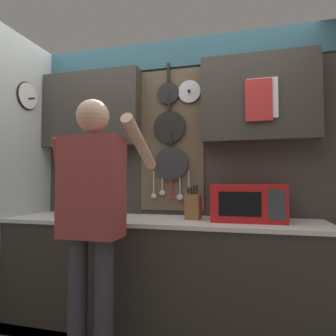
% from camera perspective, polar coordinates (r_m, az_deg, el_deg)
% --- Properties ---
extents(ground_plane, '(14.00, 14.00, 0.00)m').
position_cam_1_polar(ground_plane, '(2.66, -1.44, -29.25)').
color(ground_plane, brown).
extents(base_cabinet_counter, '(2.49, 0.65, 0.90)m').
position_cam_1_polar(base_cabinet_counter, '(2.49, -1.45, -20.05)').
color(base_cabinet_counter, '#38332D').
rests_on(base_cabinet_counter, ground_plane).
extents(back_wall_unit, '(3.06, 0.23, 2.49)m').
position_cam_1_polar(back_wall_unit, '(2.68, 0.39, 4.61)').
color(back_wall_unit, '#38332D').
rests_on(back_wall_unit, ground_plane).
extents(microwave, '(0.53, 0.36, 0.27)m').
position_cam_1_polar(microwave, '(2.34, 15.05, -6.37)').
color(microwave, red).
rests_on(microwave, base_cabinet_counter).
extents(knife_block, '(0.11, 0.15, 0.27)m').
position_cam_1_polar(knife_block, '(2.38, 4.82, -7.29)').
color(knife_block, brown).
rests_on(knife_block, base_cabinet_counter).
extents(utensil_crock, '(0.13, 0.13, 0.32)m').
position_cam_1_polar(utensil_crock, '(2.74, -16.33, -6.84)').
color(utensil_crock, white).
rests_on(utensil_crock, base_cabinet_counter).
extents(person, '(0.54, 0.62, 1.72)m').
position_cam_1_polar(person, '(1.97, -14.18, -7.38)').
color(person, '#383842').
rests_on(person, ground_plane).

